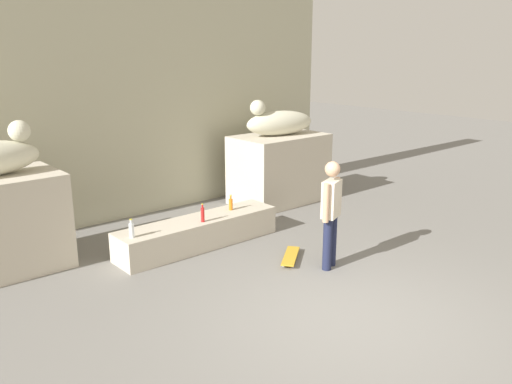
{
  "coord_description": "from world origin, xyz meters",
  "views": [
    {
      "loc": [
        -4.77,
        -3.73,
        3.26
      ],
      "look_at": [
        0.4,
        2.26,
        1.1
      ],
      "focal_mm": 36.85,
      "sensor_mm": 36.0,
      "label": 1
    }
  ],
  "objects_px": {
    "bottle_orange": "(231,204)",
    "bottle_clear": "(132,230)",
    "skateboard": "(291,256)",
    "statue_reclining_right": "(278,122)",
    "bottle_red": "(203,214)",
    "skater": "(331,210)"
  },
  "relations": [
    {
      "from": "skater",
      "to": "bottle_red",
      "type": "xyz_separation_m",
      "value": [
        -1.03,
        1.88,
        -0.3
      ]
    },
    {
      "from": "skater",
      "to": "bottle_clear",
      "type": "height_order",
      "value": "skater"
    },
    {
      "from": "skateboard",
      "to": "bottle_orange",
      "type": "bearing_deg",
      "value": -127.22
    },
    {
      "from": "bottle_red",
      "to": "bottle_clear",
      "type": "bearing_deg",
      "value": 176.03
    },
    {
      "from": "bottle_orange",
      "to": "bottle_red",
      "type": "relative_size",
      "value": 0.88
    },
    {
      "from": "bottle_orange",
      "to": "skater",
      "type": "bearing_deg",
      "value": -82.68
    },
    {
      "from": "skater",
      "to": "bottle_orange",
      "type": "distance_m",
      "value": 2.14
    },
    {
      "from": "skateboard",
      "to": "bottle_clear",
      "type": "relative_size",
      "value": 2.54
    },
    {
      "from": "skater",
      "to": "bottle_orange",
      "type": "height_order",
      "value": "skater"
    },
    {
      "from": "statue_reclining_right",
      "to": "bottle_clear",
      "type": "bearing_deg",
      "value": 26.21
    },
    {
      "from": "skateboard",
      "to": "bottle_clear",
      "type": "distance_m",
      "value": 2.52
    },
    {
      "from": "bottle_red",
      "to": "bottle_clear",
      "type": "distance_m",
      "value": 1.26
    },
    {
      "from": "bottle_red",
      "to": "bottle_clear",
      "type": "xyz_separation_m",
      "value": [
        -1.25,
        0.09,
        -0.01
      ]
    },
    {
      "from": "skater",
      "to": "bottle_clear",
      "type": "distance_m",
      "value": 3.03
    },
    {
      "from": "bottle_orange",
      "to": "bottle_clear",
      "type": "height_order",
      "value": "bottle_clear"
    },
    {
      "from": "skater",
      "to": "skateboard",
      "type": "relative_size",
      "value": 2.22
    },
    {
      "from": "skateboard",
      "to": "bottle_orange",
      "type": "distance_m",
      "value": 1.6
    },
    {
      "from": "skateboard",
      "to": "bottle_orange",
      "type": "relative_size",
      "value": 2.73
    },
    {
      "from": "skateboard",
      "to": "bottle_red",
      "type": "height_order",
      "value": "bottle_red"
    },
    {
      "from": "skateboard",
      "to": "statue_reclining_right",
      "type": "bearing_deg",
      "value": -167.56
    },
    {
      "from": "statue_reclining_right",
      "to": "bottle_clear",
      "type": "relative_size",
      "value": 5.65
    },
    {
      "from": "statue_reclining_right",
      "to": "skater",
      "type": "xyz_separation_m",
      "value": [
        -1.88,
        -3.18,
        -0.83
      ]
    }
  ]
}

